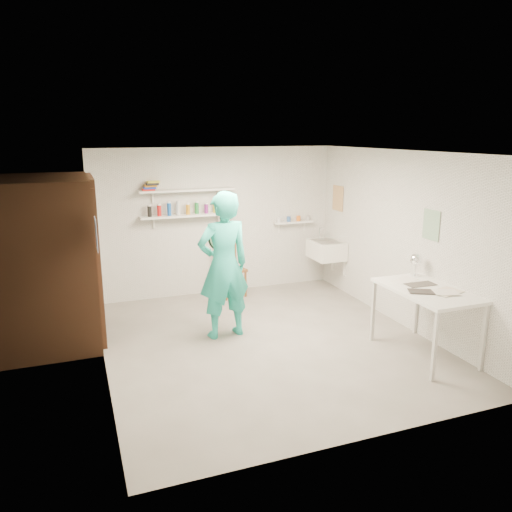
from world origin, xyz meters
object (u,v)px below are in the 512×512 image
object	(u,v)px
wooden_chair	(231,270)
work_table	(425,322)
man	(224,266)
desk_lamp	(416,259)
wall_clock	(220,238)
belfast_sink	(326,250)

from	to	relation	value
wooden_chair	work_table	size ratio (longest dim) A/B	0.71
wooden_chair	man	bearing A→B (deg)	-122.53
desk_lamp	work_table	bearing A→B (deg)	-112.42
man	wooden_chair	world-z (taller)	man
wooden_chair	desk_lamp	size ratio (longest dim) A/B	5.68
man	work_table	xyz separation A→B (m)	(2.08, -1.40, -0.54)
man	wall_clock	bearing A→B (deg)	-104.31
wooden_chair	work_table	distance (m)	3.30
belfast_sink	man	xyz separation A→B (m)	(-2.19, -1.30, 0.26)
wall_clock	desk_lamp	size ratio (longest dim) A/B	2.21
man	wall_clock	xyz separation A→B (m)	(0.03, 0.22, 0.32)
wooden_chair	work_table	world-z (taller)	wooden_chair
wall_clock	wooden_chair	distance (m)	1.66
wooden_chair	work_table	xyz separation A→B (m)	(1.50, -2.94, -0.03)
wooden_chair	desk_lamp	bearing A→B (deg)	-66.91
wall_clock	work_table	size ratio (longest dim) A/B	0.28
belfast_sink	man	size ratio (longest dim) A/B	0.31
work_table	desk_lamp	world-z (taller)	desk_lamp
wooden_chair	desk_lamp	world-z (taller)	desk_lamp
belfast_sink	desk_lamp	distance (m)	2.23
man	wall_clock	distance (m)	0.39
wall_clock	work_table	bearing A→B (deg)	-45.35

